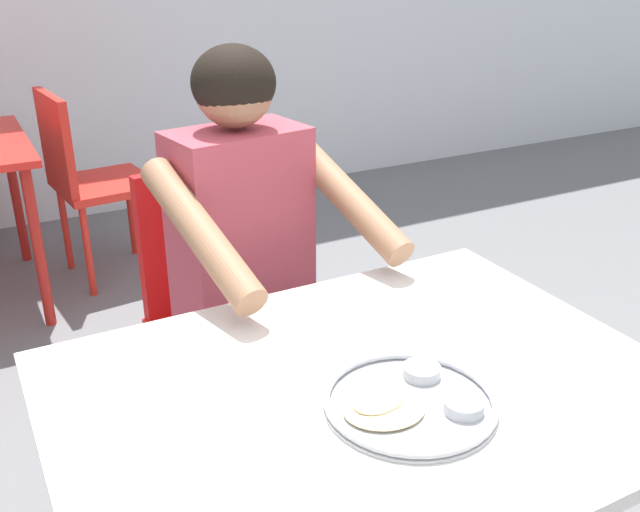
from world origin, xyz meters
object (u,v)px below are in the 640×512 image
table_foreground (367,419)px  diner_foreground (260,253)px  chair_foreground (223,301)px  chair_red_right (85,173)px  thali_tray (410,401)px

table_foreground → diner_foreground: diner_foreground is taller
chair_foreground → chair_red_right: (-0.10, 1.46, 0.01)m
thali_tray → chair_foreground: chair_foreground is taller
table_foreground → diner_foreground: 0.62m
thali_tray → diner_foreground: diner_foreground is taller
chair_foreground → chair_red_right: chair_foreground is taller
diner_foreground → chair_red_right: size_ratio=1.41×
thali_tray → diner_foreground: (0.02, 0.70, 0.00)m
table_foreground → chair_foreground: bearing=88.2°
chair_foreground → diner_foreground: diner_foreground is taller
chair_foreground → table_foreground: bearing=-91.8°
thali_tray → chair_foreground: size_ratio=0.34×
chair_foreground → thali_tray: bearing=-89.8°
chair_foreground → diner_foreground: size_ratio=0.71×
thali_tray → table_foreground: bearing=107.9°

